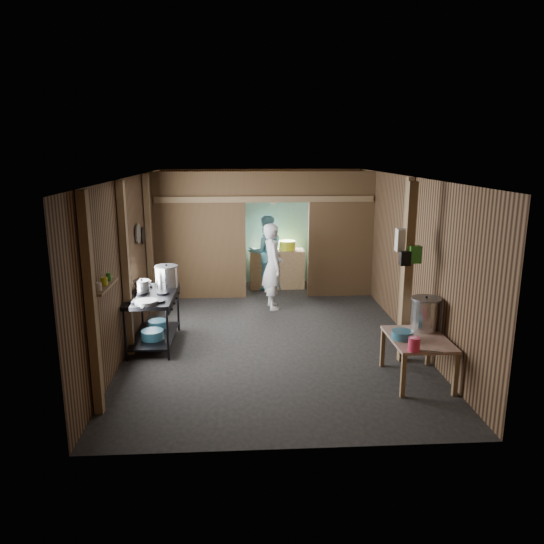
{
  "coord_description": "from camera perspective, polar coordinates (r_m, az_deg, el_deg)",
  "views": [
    {
      "loc": [
        -0.48,
        -8.22,
        3.01
      ],
      "look_at": [
        0.0,
        -0.2,
        1.1
      ],
      "focal_mm": 33.93,
      "sensor_mm": 36.0,
      "label": 1
    }
  ],
  "objects": [
    {
      "name": "floor",
      "position": [
        8.77,
        -0.08,
        -6.7
      ],
      "size": [
        4.5,
        7.0,
        0.0
      ],
      "primitive_type": "cube",
      "color": "black",
      "rests_on": "ground"
    },
    {
      "name": "ceiling",
      "position": [
        8.25,
        -0.09,
        10.52
      ],
      "size": [
        4.5,
        7.0,
        0.0
      ],
      "primitive_type": "cube",
      "color": "black",
      "rests_on": "ground"
    },
    {
      "name": "wall_back",
      "position": [
        11.86,
        -1.08,
        5.08
      ],
      "size": [
        4.5,
        0.0,
        2.6
      ],
      "primitive_type": "cube",
      "color": "brown",
      "rests_on": "ground"
    },
    {
      "name": "wall_front",
      "position": [
        5.05,
        2.27,
        -6.46
      ],
      "size": [
        4.5,
        0.0,
        2.6
      ],
      "primitive_type": "cube",
      "color": "brown",
      "rests_on": "ground"
    },
    {
      "name": "wall_left",
      "position": [
        8.58,
        -15.26,
        1.4
      ],
      "size": [
        0.0,
        7.0,
        2.6
      ],
      "primitive_type": "cube",
      "color": "brown",
      "rests_on": "ground"
    },
    {
      "name": "wall_right",
      "position": [
        8.83,
        14.66,
        1.77
      ],
      "size": [
        0.0,
        7.0,
        2.6
      ],
      "primitive_type": "cube",
      "color": "brown",
      "rests_on": "ground"
    },
    {
      "name": "partition_left",
      "position": [
        10.6,
        -7.98,
        3.95
      ],
      "size": [
        1.85,
        0.1,
        2.6
      ],
      "primitive_type": "cube",
      "color": "brown",
      "rests_on": "floor"
    },
    {
      "name": "partition_right",
      "position": [
        10.76,
        7.64,
        4.11
      ],
      "size": [
        1.35,
        0.1,
        2.6
      ],
      "primitive_type": "cube",
      "color": "brown",
      "rests_on": "floor"
    },
    {
      "name": "partition_header",
      "position": [
        10.47,
        0.58,
        9.48
      ],
      "size": [
        1.3,
        0.1,
        0.6
      ],
      "primitive_type": "cube",
      "color": "brown",
      "rests_on": "wall_back"
    },
    {
      "name": "turquoise_panel",
      "position": [
        11.8,
        -1.07,
        4.79
      ],
      "size": [
        4.4,
        0.06,
        2.5
      ],
      "primitive_type": "cube",
      "color": "#83BAB8",
      "rests_on": "wall_back"
    },
    {
      "name": "back_counter",
      "position": [
        11.49,
        0.55,
        0.37
      ],
      "size": [
        1.2,
        0.5,
        0.85
      ],
      "primitive_type": "cube",
      "color": "#8D7151",
      "rests_on": "floor"
    },
    {
      "name": "wall_clock",
      "position": [
        11.7,
        0.16,
        7.93
      ],
      "size": [
        0.2,
        0.03,
        0.2
      ],
      "primitive_type": "cylinder",
      "rotation": [
        1.57,
        0.0,
        0.0
      ],
      "color": "silver",
      "rests_on": "wall_back"
    },
    {
      "name": "post_left_a",
      "position": [
        6.12,
        -19.44,
        -3.66
      ],
      "size": [
        0.1,
        0.12,
        2.6
      ],
      "primitive_type": "cube",
      "color": "#8D7151",
      "rests_on": "floor"
    },
    {
      "name": "post_left_b",
      "position": [
        7.8,
        -15.91,
        0.19
      ],
      "size": [
        0.1,
        0.12,
        2.6
      ],
      "primitive_type": "cube",
      "color": "#8D7151",
      "rests_on": "floor"
    },
    {
      "name": "post_left_c",
      "position": [
        9.73,
        -13.46,
        2.87
      ],
      "size": [
        0.1,
        0.12,
        2.6
      ],
      "primitive_type": "cube",
      "color": "#8D7151",
      "rests_on": "floor"
    },
    {
      "name": "post_right",
      "position": [
        8.63,
        14.62,
        1.49
      ],
      "size": [
        0.1,
        0.12,
        2.6
      ],
      "primitive_type": "cube",
      "color": "#8D7151",
      "rests_on": "floor"
    },
    {
      "name": "post_free",
      "position": [
        7.5,
        14.77,
        -0.26
      ],
      "size": [
        0.12,
        0.12,
        2.6
      ],
      "primitive_type": "cube",
      "color": "#8D7151",
      "rests_on": "floor"
    },
    {
      "name": "cross_beam",
      "position": [
        10.43,
        -0.79,
        8.09
      ],
      "size": [
        4.4,
        0.12,
        0.12
      ],
      "primitive_type": "cube",
      "color": "#8D7151",
      "rests_on": "wall_left"
    },
    {
      "name": "pan_lid_big",
      "position": [
        8.9,
        -14.63,
        4.14
      ],
      "size": [
        0.03,
        0.34,
        0.34
      ],
      "primitive_type": "cylinder",
      "rotation": [
        0.0,
        1.57,
        0.0
      ],
      "color": "slate",
      "rests_on": "wall_left"
    },
    {
      "name": "pan_lid_small",
      "position": [
        9.3,
        -14.14,
        3.93
      ],
      "size": [
        0.03,
        0.3,
        0.3
      ],
      "primitive_type": "cylinder",
      "rotation": [
        0.0,
        1.57,
        0.0
      ],
      "color": "black",
      "rests_on": "wall_left"
    },
    {
      "name": "wall_shelf",
      "position": [
        6.55,
        -18.09,
        -1.55
      ],
      "size": [
        0.14,
        0.8,
        0.03
      ],
      "primitive_type": "cube",
      "color": "#8D7151",
      "rests_on": "wall_left"
    },
    {
      "name": "jar_white",
      "position": [
        6.3,
        -18.68,
        -1.56
      ],
      "size": [
        0.07,
        0.07,
        0.1
      ],
      "primitive_type": "cylinder",
      "color": "silver",
      "rests_on": "wall_shelf"
    },
    {
      "name": "jar_yellow",
      "position": [
        6.53,
        -18.13,
        -1.0
      ],
      "size": [
        0.08,
        0.08,
        0.1
      ],
      "primitive_type": "cylinder",
      "color": "#C1CC20",
      "rests_on": "wall_shelf"
    },
    {
      "name": "jar_green",
      "position": [
        6.74,
        -17.67,
        -0.54
      ],
      "size": [
        0.06,
        0.06,
        0.1
      ],
      "primitive_type": "cylinder",
      "color": "#2D8727",
      "rests_on": "wall_shelf"
    },
    {
      "name": "bag_white",
      "position": [
        7.47,
        14.43,
        3.46
      ],
      "size": [
        0.22,
        0.15,
        0.32
      ],
      "primitive_type": "cube",
      "color": "silver",
      "rests_on": "post_free"
    },
    {
      "name": "bag_green",
      "position": [
        7.41,
        15.56,
        1.9
      ],
      "size": [
        0.16,
        0.12,
        0.24
      ],
      "primitive_type": "cube",
      "color": "#2D8727",
      "rests_on": "post_free"
    },
    {
      "name": "bag_black",
      "position": [
        7.35,
        14.56,
        1.48
      ],
      "size": [
        0.14,
        0.1,
        0.2
      ],
      "primitive_type": "cube",
      "color": "black",
      "rests_on": "post_free"
    },
    {
      "name": "gas_range",
      "position": [
        8.32,
        -12.99,
        -5.16
      ],
      "size": [
        0.72,
        1.41,
        0.83
      ],
      "primitive_type": null,
      "color": "black",
      "rests_on": "floor"
    },
    {
      "name": "prep_table",
      "position": [
        7.2,
        15.78,
        -9.27
      ],
      "size": [
        0.74,
        1.02,
        0.6
      ],
      "primitive_type": null,
      "color": "tan",
      "rests_on": "floor"
    },
    {
      "name": "stove_pot_large",
      "position": [
        8.54,
        -11.61,
        -0.53
      ],
      "size": [
        0.4,
        0.4,
        0.38
      ],
      "primitive_type": null,
      "rotation": [
        0.0,
        0.0,
        0.07
      ],
      "color": "#B7B7B8",
      "rests_on": "gas_range"
    },
    {
      "name": "stove_pot_med",
      "position": [
        8.29,
        -14.23,
        -1.64
      ],
      "size": [
        0.3,
        0.3,
        0.22
      ],
      "primitive_type": null,
      "rotation": [
        0.0,
        0.0,
        -0.22
      ],
      "color": "#B7B7B8",
      "rests_on": "gas_range"
    },
    {
      "name": "stove_saucepan",
      "position": [
        8.62,
        -13.81,
        -1.31
      ],
      "size": [
        0.22,
        0.22,
        0.1
      ],
      "primitive_type": "cylinder",
      "rotation": [
        0.0,
        0.0,
        -0.42
      ],
      "color": "#B7B7B8",
      "rests_on": "gas_range"
    },
    {
      "name": "frying_pan",
      "position": [
        7.69,
        -13.79,
        -3.27
      ],
      "size": [
        0.33,
        0.55,
        0.08
      ],
      "primitive_type": null,
      "rotation": [
        0.0,
        0.0,
        0.0
      ],
      "color": "slate",
      "rests_on": "gas_range"
    },
    {
      "name": "blue_tub_front",
      "position": [
        8.2,
        -13.13,
        -6.79
      ],
      "size": [
        0.34,
        0.34,
        0.14
      ],
      "primitive_type": "cylinder",
      "color": "teal",
      "rests_on": "gas_range"
    },
    {
      "name": "blue_tub_back",
      "position": [
        8.69,
        -12.57,
        -5.67
      ],
      "size": [
        0.31,
        0.31,
        0.12
      ],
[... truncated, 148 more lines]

